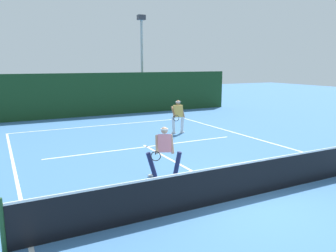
{
  "coord_description": "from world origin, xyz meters",
  "views": [
    {
      "loc": [
        -5.45,
        -6.35,
        3.42
      ],
      "look_at": [
        0.5,
        5.14,
        1.0
      ],
      "focal_mm": 35.76,
      "sensor_mm": 36.0,
      "label": 1
    }
  ],
  "objects_px": {
    "tennis_ball": "(163,137)",
    "light_pole": "(142,52)",
    "player_near": "(164,150)",
    "player_far": "(178,115)"
  },
  "relations": [
    {
      "from": "player_near",
      "to": "light_pole",
      "type": "relative_size",
      "value": 0.23
    },
    {
      "from": "tennis_ball",
      "to": "light_pole",
      "type": "height_order",
      "value": "light_pole"
    },
    {
      "from": "tennis_ball",
      "to": "light_pole",
      "type": "xyz_separation_m",
      "value": [
        3.15,
        9.85,
        4.26
      ]
    },
    {
      "from": "light_pole",
      "to": "player_near",
      "type": "bearing_deg",
      "value": -110.72
    },
    {
      "from": "player_near",
      "to": "light_pole",
      "type": "height_order",
      "value": "light_pole"
    },
    {
      "from": "player_near",
      "to": "tennis_ball",
      "type": "relative_size",
      "value": 23.71
    },
    {
      "from": "player_near",
      "to": "light_pole",
      "type": "xyz_separation_m",
      "value": [
        5.63,
        14.89,
        3.44
      ]
    },
    {
      "from": "player_far",
      "to": "tennis_ball",
      "type": "bearing_deg",
      "value": 32.52
    },
    {
      "from": "player_far",
      "to": "tennis_ball",
      "type": "distance_m",
      "value": 1.42
    },
    {
      "from": "player_near",
      "to": "light_pole",
      "type": "distance_m",
      "value": 16.29
    }
  ]
}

